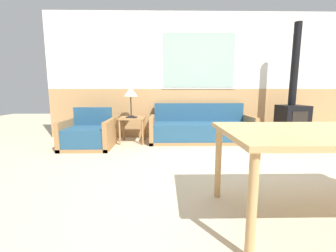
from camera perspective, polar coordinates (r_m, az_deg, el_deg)
ground_plane at (r=2.83m, az=22.10°, el=-13.38°), size 16.00×16.00×0.00m
wall_back at (r=5.15m, az=11.13°, el=12.38°), size 7.20×0.09×2.70m
couch at (r=4.69m, az=8.31°, el=-1.01°), size 2.09×0.77×0.78m
armchair at (r=4.39m, az=-19.53°, el=-2.25°), size 0.88×0.77×0.73m
side_table at (r=4.59m, az=-9.02°, el=1.11°), size 0.51×0.51×0.52m
table_lamp at (r=4.64m, az=-9.47°, el=8.42°), size 0.29×0.29×0.60m
book_stack at (r=4.48m, az=-9.24°, el=2.21°), size 0.21×0.13×0.02m
wood_stove at (r=5.10m, az=28.99°, el=2.87°), size 0.48×0.53×2.33m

